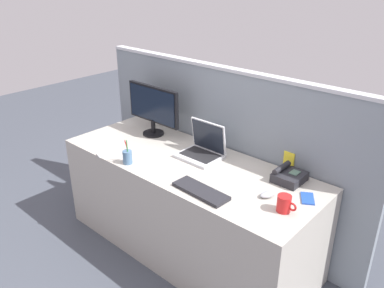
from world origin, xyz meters
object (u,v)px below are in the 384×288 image
(cell_phone_white_slab, at_px, (106,154))
(desk_phone, at_px, (289,176))
(pen_cup, at_px, (127,157))
(laptop, at_px, (203,148))
(keyboard_main, at_px, (201,191))
(computer_mouse_right_hand, at_px, (267,194))
(cell_phone_blue_case, at_px, (308,198))
(coffee_mug, at_px, (284,204))
(desktop_monitor, at_px, (153,107))

(cell_phone_white_slab, bearing_deg, desk_phone, 43.02)
(pen_cup, distance_m, cell_phone_white_slab, 0.24)
(laptop, relative_size, keyboard_main, 0.81)
(laptop, distance_m, pen_cup, 0.54)
(laptop, distance_m, cell_phone_white_slab, 0.71)
(desk_phone, height_order, keyboard_main, desk_phone)
(desk_phone, relative_size, keyboard_main, 0.52)
(laptop, bearing_deg, computer_mouse_right_hand, -14.64)
(keyboard_main, relative_size, cell_phone_blue_case, 2.87)
(pen_cup, relative_size, coffee_mug, 1.56)
(desk_phone, bearing_deg, computer_mouse_right_hand, -89.33)
(computer_mouse_right_hand, bearing_deg, laptop, -176.64)
(coffee_mug, bearing_deg, cell_phone_blue_case, 78.49)
(keyboard_main, xyz_separation_m, pen_cup, (-0.63, -0.04, 0.04))
(pen_cup, bearing_deg, coffee_mug, 10.49)
(desk_phone, relative_size, cell_phone_white_slab, 1.54)
(desk_phone, xyz_separation_m, cell_phone_blue_case, (0.20, -0.12, -0.03))
(cell_phone_blue_case, bearing_deg, computer_mouse_right_hand, -176.00)
(desk_phone, bearing_deg, cell_phone_white_slab, -155.47)
(keyboard_main, height_order, coffee_mug, coffee_mug)
(desk_phone, relative_size, cell_phone_blue_case, 1.49)
(cell_phone_white_slab, bearing_deg, desktop_monitor, 110.36)
(coffee_mug, bearing_deg, desk_phone, 115.32)
(desktop_monitor, xyz_separation_m, cell_phone_blue_case, (1.40, -0.07, -0.23))
(computer_mouse_right_hand, distance_m, pen_cup, 1.00)
(laptop, xyz_separation_m, cell_phone_white_slab, (-0.55, -0.46, -0.06))
(keyboard_main, bearing_deg, laptop, 131.72)
(keyboard_main, distance_m, pen_cup, 0.64)
(desktop_monitor, bearing_deg, cell_phone_white_slab, -88.13)
(desk_phone, height_order, cell_phone_blue_case, desk_phone)
(laptop, distance_m, keyboard_main, 0.52)
(keyboard_main, bearing_deg, coffee_mug, 21.56)
(desk_phone, relative_size, pen_cup, 1.05)
(keyboard_main, xyz_separation_m, computer_mouse_right_hand, (0.33, 0.23, 0.01))
(keyboard_main, distance_m, cell_phone_white_slab, 0.87)
(laptop, relative_size, desk_phone, 1.55)
(desktop_monitor, height_order, pen_cup, desktop_monitor)
(desktop_monitor, distance_m, cell_phone_blue_case, 1.43)
(computer_mouse_right_hand, bearing_deg, keyboard_main, -126.88)
(desk_phone, distance_m, pen_cup, 1.10)
(desk_phone, height_order, computer_mouse_right_hand, desk_phone)
(computer_mouse_right_hand, xyz_separation_m, coffee_mug, (0.15, -0.07, 0.03))
(laptop, relative_size, computer_mouse_right_hand, 3.02)
(laptop, height_order, cell_phone_white_slab, laptop)
(desktop_monitor, bearing_deg, keyboard_main, -26.52)
(desktop_monitor, bearing_deg, coffee_mug, -11.60)
(desk_phone, xyz_separation_m, pen_cup, (-0.96, -0.53, 0.02))
(desktop_monitor, distance_m, coffee_mug, 1.40)
(computer_mouse_right_hand, distance_m, coffee_mug, 0.17)
(desktop_monitor, xyz_separation_m, pen_cup, (0.25, -0.49, -0.18))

